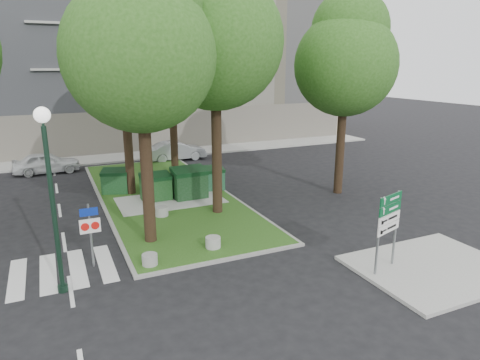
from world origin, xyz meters
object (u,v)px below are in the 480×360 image
tree_street_right (347,55)px  bollard_left (150,259)px  tree_median_near_right (216,27)px  traffic_sign_pole (90,227)px  litter_bin (210,184)px  dumpster_a (116,181)px  tree_median_far (171,31)px  car_white (46,163)px  tree_median_near_left (141,41)px  dumpster_c (189,183)px  tree_median_mid (124,55)px  bollard_right (213,242)px  bollard_mid (162,211)px  street_lamp (50,180)px  dumpster_b (156,187)px  car_silver (176,151)px  dumpster_d (211,178)px  directional_sign (388,220)px

tree_street_right → bollard_left: 13.72m
tree_median_near_right → traffic_sign_pole: bearing=-151.3°
litter_bin → dumpster_a: bearing=159.7°
tree_median_far → car_white: (-7.16, 3.81, -7.66)m
tree_median_near_left → tree_median_far: (3.70, 9.50, 1.00)m
dumpster_c → litter_bin: dumpster_c is taller
tree_median_near_right → bollard_left: (-4.08, -4.06, -7.68)m
tree_median_mid → bollard_right: bearing=-80.7°
tree_street_right → bollard_mid: (-9.52, -0.06, -6.66)m
tree_median_near_right → bollard_right: size_ratio=20.76×
dumpster_c → car_white: 10.89m
bollard_left → street_lamp: 4.17m
tree_street_right → bollard_mid: 11.62m
dumpster_b → car_silver: size_ratio=0.36×
bollard_right → street_lamp: size_ratio=0.10×
tree_median_far → car_white: tree_median_far is taller
tree_median_near_right → tree_street_right: size_ratio=1.14×
litter_bin → car_silver: bearing=85.6°
traffic_sign_pole → bollard_left: bearing=-28.1°
dumpster_a → traffic_sign_pole: traffic_sign_pole is taller
tree_median_near_right → tree_median_mid: bearing=123.7°
tree_median_mid → street_lamp: tree_median_mid is taller
dumpster_d → litter_bin: dumpster_d is taller
tree_street_right → litter_bin: bearing=156.3°
dumpster_d → bollard_mid: (-3.44, -2.95, -0.39)m
tree_median_far → dumpster_c: 9.02m
dumpster_d → bollard_mid: 4.55m
tree_median_near_left → bollard_right: bearing=-41.8°
car_silver → dumpster_a: bearing=141.3°
bollard_right → directional_sign: (4.46, -3.86, 1.49)m
tree_median_near_left → bollard_mid: 7.47m
dumpster_d → bollard_mid: bearing=-134.1°
tree_median_near_left → tree_street_right: tree_median_near_left is taller
dumpster_a → dumpster_c: (3.20, -2.43, 0.14)m
bollard_left → bollard_right: bollard_right is taller
dumpster_c → bollard_mid: dumpster_c is taller
traffic_sign_pole → dumpster_c: bearing=47.2°
litter_bin → directional_sign: size_ratio=0.25×
bollard_left → bollard_mid: bearing=70.9°
tree_median_far → tree_median_near_left: bearing=-111.3°
bollard_mid → car_white: 11.74m
dumpster_d → tree_median_near_right: bearing=-99.8°
litter_bin → dumpster_c: bearing=-151.1°
dumpster_d → directional_sign: size_ratio=0.56×
street_lamp → car_white: bearing=90.6°
dumpster_b → car_silver: dumpster_b is taller
tree_street_right → dumpster_b: (-9.18, 2.34, -6.22)m
directional_sign → tree_median_far: bearing=81.7°
litter_bin → car_white: car_white is taller
litter_bin → directional_sign: 11.00m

